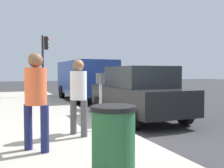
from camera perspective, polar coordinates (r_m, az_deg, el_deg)
ground_plane at (r=6.70m, az=2.66°, el=-11.07°), size 80.00×80.00×0.00m
parking_meter at (r=6.40m, az=-2.56°, el=-1.13°), size 0.36×0.12×1.41m
pedestrian_at_meter at (r=5.88m, az=-7.41°, el=-1.62°), size 0.49×0.37×1.72m
pedestrian_bystander at (r=4.87m, az=-16.46°, el=-1.98°), size 0.44×0.41×1.79m
parked_sedan_near at (r=8.73m, az=5.74°, el=-1.90°), size 4.42×2.00×1.77m
parked_van_far at (r=14.53m, az=-5.97°, el=1.36°), size 5.24×2.20×2.18m
traffic_signal at (r=15.93m, az=-14.69°, el=6.15°), size 0.24×0.44×3.60m
trash_bin at (r=3.41m, az=0.31°, el=-13.23°), size 0.59×0.59×1.01m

